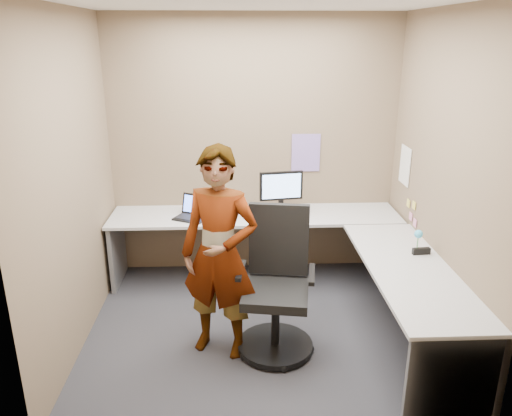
{
  "coord_description": "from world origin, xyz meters",
  "views": [
    {
      "loc": [
        -0.2,
        -3.85,
        2.47
      ],
      "look_at": [
        -0.02,
        0.25,
        1.05
      ],
      "focal_mm": 35.0,
      "sensor_mm": 36.0,
      "label": 1
    }
  ],
  "objects_px": {
    "desk": "(305,249)",
    "office_chair": "(276,294)",
    "monitor": "(281,188)",
    "person": "(219,254)"
  },
  "relations": [
    {
      "from": "desk",
      "to": "person",
      "type": "relative_size",
      "value": 1.74
    },
    {
      "from": "desk",
      "to": "person",
      "type": "distance_m",
      "value": 1.05
    },
    {
      "from": "desk",
      "to": "office_chair",
      "type": "height_order",
      "value": "office_chair"
    },
    {
      "from": "monitor",
      "to": "office_chair",
      "type": "distance_m",
      "value": 1.29
    },
    {
      "from": "person",
      "to": "monitor",
      "type": "bearing_deg",
      "value": 83.31
    },
    {
      "from": "monitor",
      "to": "office_chair",
      "type": "xyz_separation_m",
      "value": [
        -0.14,
        -1.17,
        -0.55
      ]
    },
    {
      "from": "desk",
      "to": "monitor",
      "type": "bearing_deg",
      "value": 108.95
    },
    {
      "from": "office_chair",
      "to": "person",
      "type": "height_order",
      "value": "person"
    },
    {
      "from": "desk",
      "to": "office_chair",
      "type": "xyz_separation_m",
      "value": [
        -0.31,
        -0.65,
        -0.11
      ]
    },
    {
      "from": "office_chair",
      "to": "person",
      "type": "xyz_separation_m",
      "value": [
        -0.45,
        -0.02,
        0.38
      ]
    }
  ]
}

